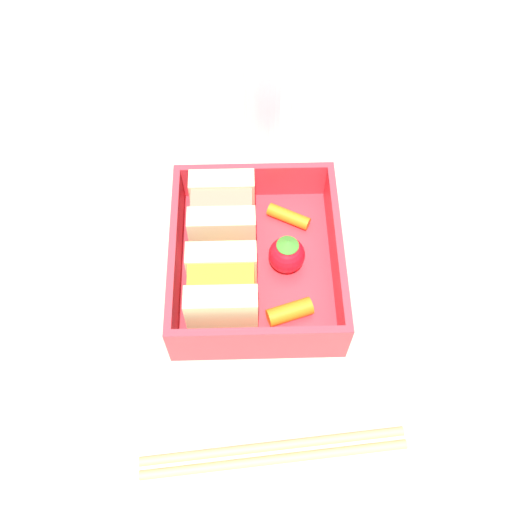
% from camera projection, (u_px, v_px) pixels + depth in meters
% --- Properties ---
extents(ground_plane, '(1.20, 1.20, 0.02)m').
position_uv_depth(ground_plane, '(256.00, 277.00, 0.52)').
color(ground_plane, beige).
extents(bento_tray, '(0.16, 0.14, 0.01)m').
position_uv_depth(bento_tray, '(256.00, 268.00, 0.50)').
color(bento_tray, '#E0323E').
rests_on(bento_tray, ground_plane).
extents(bento_rim, '(0.16, 0.14, 0.04)m').
position_uv_depth(bento_rim, '(256.00, 253.00, 0.48)').
color(bento_rim, '#E0323E').
rests_on(bento_rim, bento_tray).
extents(sandwich_left, '(0.06, 0.06, 0.05)m').
position_uv_depth(sandwich_left, '(222.00, 289.00, 0.46)').
color(sandwich_left, beige).
rests_on(sandwich_left, bento_tray).
extents(sandwich_center_left, '(0.06, 0.06, 0.05)m').
position_uv_depth(sandwich_center_left, '(223.00, 214.00, 0.50)').
color(sandwich_center_left, '#E1BB8D').
rests_on(sandwich_center_left, bento_tray).
extents(carrot_stick_far_left, '(0.03, 0.04, 0.01)m').
position_uv_depth(carrot_stick_far_left, '(290.00, 312.00, 0.47)').
color(carrot_stick_far_left, orange).
rests_on(carrot_stick_far_left, bento_tray).
extents(strawberry_far_left, '(0.03, 0.03, 0.04)m').
position_uv_depth(strawberry_far_left, '(287.00, 257.00, 0.48)').
color(strawberry_far_left, red).
rests_on(strawberry_far_left, bento_tray).
extents(carrot_stick_left, '(0.03, 0.04, 0.01)m').
position_uv_depth(carrot_stick_left, '(289.00, 216.00, 0.52)').
color(carrot_stick_left, orange).
rests_on(carrot_stick_left, bento_tray).
extents(chopstick_pair, '(0.03, 0.20, 0.01)m').
position_uv_depth(chopstick_pair, '(274.00, 452.00, 0.43)').
color(chopstick_pair, tan).
rests_on(chopstick_pair, ground_plane).
extents(drinking_glass, '(0.05, 0.05, 0.10)m').
position_uv_depth(drinking_glass, '(268.00, 100.00, 0.55)').
color(drinking_glass, white).
rests_on(drinking_glass, ground_plane).
extents(folded_napkin, '(0.15, 0.13, 0.00)m').
position_uv_depth(folded_napkin, '(451.00, 237.00, 0.53)').
color(folded_napkin, white).
rests_on(folded_napkin, ground_plane).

